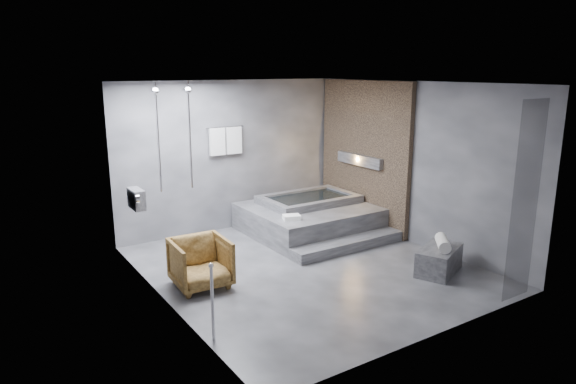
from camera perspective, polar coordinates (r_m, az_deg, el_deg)
room at (r=7.99m, az=3.58°, el=4.39°), size 5.00×5.04×2.82m
tub_deck at (r=9.65m, az=2.29°, el=-3.00°), size 2.20×2.00×0.50m
tub_step at (r=8.82m, az=6.75°, el=-5.82°), size 2.20×0.36×0.18m
concrete_bench at (r=8.12m, az=16.43°, el=-7.26°), size 0.98×0.78×0.39m
driftwood_chair at (r=7.36m, az=-9.68°, el=-7.78°), size 0.79×0.81×0.70m
rolled_towel at (r=8.01m, az=16.83°, el=-5.43°), size 0.47×0.49×0.18m
deck_towel at (r=8.74m, az=0.41°, el=-2.82°), size 0.34×0.30×0.08m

